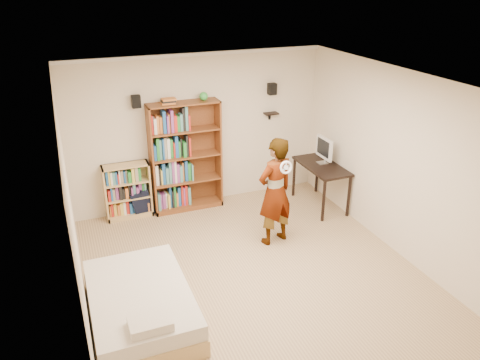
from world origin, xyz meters
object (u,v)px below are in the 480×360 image
(low_bookshelf, at_px, (128,191))
(computer_desk, at_px, (320,185))
(tall_bookshelf, at_px, (186,157))
(person, at_px, (275,192))
(daybed, at_px, (140,301))

(low_bookshelf, relative_size, computer_desk, 0.83)
(tall_bookshelf, xyz_separation_m, computer_desk, (2.24, -0.80, -0.57))
(person, bearing_deg, daybed, 9.69)
(computer_desk, relative_size, person, 0.68)
(computer_desk, height_order, person, person)
(tall_bookshelf, distance_m, daybed, 3.08)
(low_bookshelf, distance_m, computer_desk, 3.38)
(tall_bookshelf, height_order, computer_desk, tall_bookshelf)
(tall_bookshelf, xyz_separation_m, daybed, (-1.34, -2.69, -0.70))
(tall_bookshelf, relative_size, person, 1.13)
(low_bookshelf, height_order, daybed, low_bookshelf)
(computer_desk, bearing_deg, daybed, -152.20)
(daybed, relative_size, person, 1.06)
(tall_bookshelf, relative_size, low_bookshelf, 2.00)
(low_bookshelf, bearing_deg, person, -39.80)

